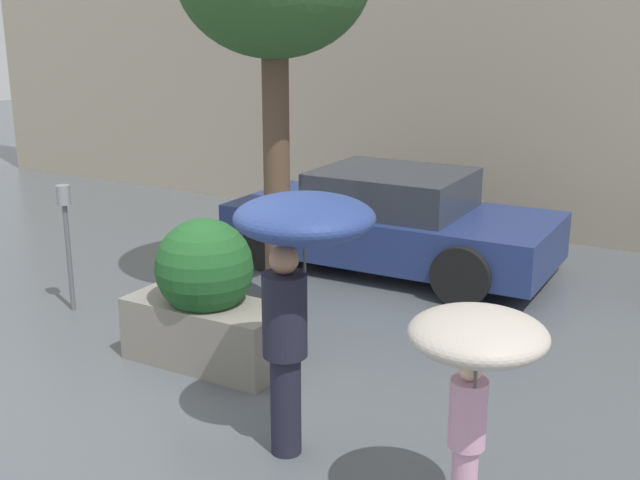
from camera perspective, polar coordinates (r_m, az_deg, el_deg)
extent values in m
plane|color=#51565B|center=(6.82, -12.63, -10.85)|extent=(40.00, 40.00, 0.00)
cube|color=#9E937F|center=(11.70, 9.10, 15.57)|extent=(18.00, 0.30, 6.00)
cube|color=gray|center=(7.23, -8.04, -6.52)|extent=(1.47, 0.64, 0.57)
sphere|color=#1E5123|center=(7.03, -8.23, -1.92)|extent=(0.86, 0.86, 0.86)
cylinder|color=#1E1E2D|center=(5.75, -2.45, -11.58)|extent=(0.22, 0.22, 0.75)
cylinder|color=#1E1E2D|center=(5.47, -2.53, -5.36)|extent=(0.31, 0.31, 0.59)
sphere|color=#997056|center=(5.34, -2.58, -1.39)|extent=(0.20, 0.20, 0.20)
cylinder|color=#4C4C51|center=(5.38, -1.10, -1.75)|extent=(0.02, 0.02, 0.65)
ellipsoid|color=navy|center=(5.29, -1.11, 1.60)|extent=(0.95, 0.95, 0.30)
cylinder|color=#D199B7|center=(4.89, 10.47, -12.03)|extent=(0.23, 0.23, 0.43)
sphere|color=beige|center=(4.77, 10.65, -8.97)|extent=(0.15, 0.15, 0.15)
cylinder|color=#4C4C51|center=(4.68, 10.99, -9.55)|extent=(0.02, 0.02, 0.52)
ellipsoid|color=beige|center=(4.58, 11.16, -6.61)|extent=(0.79, 0.79, 0.25)
cube|color=navy|center=(9.82, 5.10, 0.67)|extent=(3.93, 1.81, 0.56)
cube|color=#2D333D|center=(9.70, 5.18, 3.58)|extent=(1.78, 1.51, 0.46)
cylinder|color=black|center=(9.66, -3.59, -0.35)|extent=(0.66, 0.23, 0.66)
cylinder|color=black|center=(11.12, 1.22, 1.84)|extent=(0.66, 0.23, 0.66)
cylinder|color=black|center=(8.66, 10.05, -2.50)|extent=(0.66, 0.23, 0.66)
cylinder|color=black|center=(10.26, 13.25, 0.21)|extent=(0.66, 0.23, 0.66)
cylinder|color=brown|center=(8.25, -3.10, 4.74)|extent=(0.27, 0.27, 2.87)
cylinder|color=#595B60|center=(8.71, -17.41, -1.23)|extent=(0.05, 0.05, 1.14)
cylinder|color=gray|center=(8.55, -17.78, 3.07)|extent=(0.14, 0.14, 0.20)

